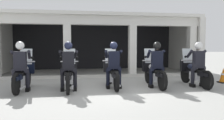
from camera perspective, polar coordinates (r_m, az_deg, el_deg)
name	(u,v)px	position (r m, az deg, el deg)	size (l,w,h in m)	color
ground_plane	(103,76)	(10.18, -2.32, -4.36)	(80.00, 80.00, 0.00)	#999993
station_building	(97,37)	(12.18, -4.08, 6.13)	(10.51, 4.03, 3.04)	black
kerb_strip	(102,76)	(9.76, -2.78, -4.36)	(10.01, 0.24, 0.12)	#B7B5AD
motorcycle_far_left	(23,75)	(7.54, -22.85, -3.65)	(0.62, 2.04, 1.35)	black
police_officer_far_left	(21,62)	(7.23, -23.49, -0.49)	(0.63, 0.61, 1.58)	black
motorcycle_left	(69,74)	(7.20, -11.51, -3.78)	(0.62, 2.04, 1.35)	black
police_officer_left	(69,62)	(6.87, -11.67, -0.46)	(0.63, 0.61, 1.58)	black
motorcycle_center	(112,73)	(7.44, 0.10, -3.46)	(0.62, 2.04, 1.35)	black
police_officer_center	(114,61)	(7.12, 0.45, -0.24)	(0.63, 0.61, 1.58)	black
motorcycle_right	(154,72)	(7.73, 11.19, -3.26)	(0.62, 2.04, 1.35)	black
police_officer_right	(157,61)	(7.42, 11.98, -0.16)	(0.63, 0.61, 1.58)	black
motorcycle_far_right	(193,72)	(8.27, 21.17, -2.99)	(0.62, 2.04, 1.35)	black
police_officer_far_right	(198,60)	(7.99, 22.26, -0.09)	(0.63, 0.61, 1.58)	black
traffic_cone_flank	(223,75)	(9.37, 27.88, -3.72)	(0.34, 0.34, 0.59)	black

